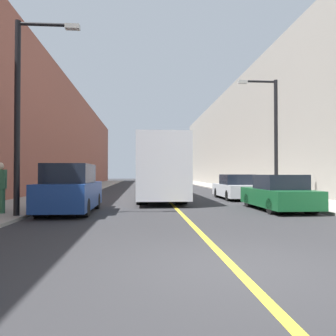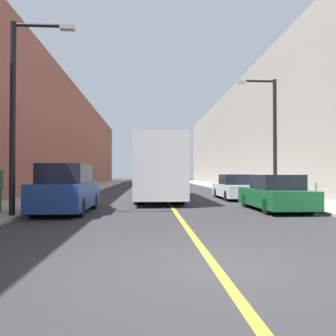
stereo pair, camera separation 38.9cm
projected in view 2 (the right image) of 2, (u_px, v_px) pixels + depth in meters
ground_plane at (216, 268)px, 5.35m from camera, size 200.00×200.00×0.00m
sidewalk_left at (91, 188)px, 34.84m from camera, size 3.40×72.00×0.11m
sidewalk_right at (224, 187)px, 35.73m from camera, size 3.40×72.00×0.11m
building_row_left at (56, 136)px, 34.71m from camera, size 4.00×72.00×11.11m
building_row_right at (257, 133)px, 36.06m from camera, size 4.00×72.00×11.98m
road_center_line at (158, 188)px, 35.28m from camera, size 0.16×72.00×0.01m
bus at (158, 169)px, 19.79m from camera, size 2.53×10.74×3.48m
parked_suv_left at (67, 190)px, 12.93m from camera, size 1.86×4.58×1.92m
car_right_near at (275, 194)px, 13.71m from camera, size 1.88×4.39×1.50m
car_right_mid at (235, 188)px, 19.76m from camera, size 1.89×4.56×1.50m
street_lamp_left at (18, 105)px, 11.37m from camera, size 2.20×0.24×6.74m
street_lamp_right at (271, 131)px, 17.81m from camera, size 2.20×0.24×6.59m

